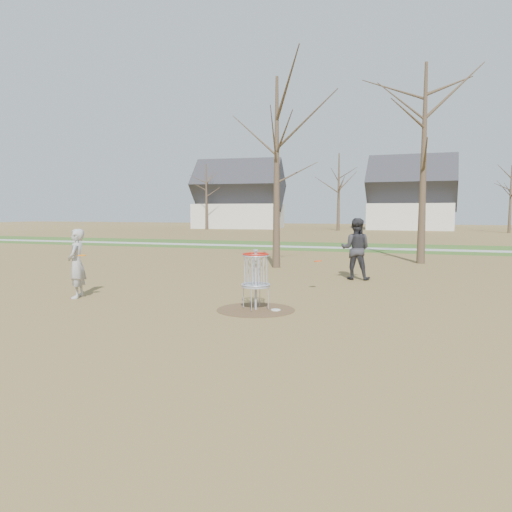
# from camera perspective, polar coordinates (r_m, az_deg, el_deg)

# --- Properties ---
(ground) EXTENTS (160.00, 160.00, 0.00)m
(ground) POSITION_cam_1_polar(r_m,az_deg,el_deg) (11.49, -0.03, -6.18)
(ground) COLOR brown
(ground) RESTS_ON ground
(green_band) EXTENTS (160.00, 8.00, 0.01)m
(green_band) POSITION_cam_1_polar(r_m,az_deg,el_deg) (31.96, 12.12, 0.98)
(green_band) COLOR #2D5119
(green_band) RESTS_ON ground
(footpath) EXTENTS (160.00, 1.50, 0.01)m
(footpath) POSITION_cam_1_polar(r_m,az_deg,el_deg) (30.97, 11.91, 0.87)
(footpath) COLOR #9E9E99
(footpath) RESTS_ON green_band
(dirt_circle) EXTENTS (1.80, 1.80, 0.01)m
(dirt_circle) POSITION_cam_1_polar(r_m,az_deg,el_deg) (11.49, -0.03, -6.15)
(dirt_circle) COLOR #47331E
(dirt_circle) RESTS_ON ground
(player_standing) EXTENTS (0.64, 0.77, 1.80)m
(player_standing) POSITION_cam_1_polar(r_m,az_deg,el_deg) (13.75, -19.82, -0.82)
(player_standing) COLOR #A4A4A4
(player_standing) RESTS_ON ground
(player_throwing) EXTENTS (1.00, 0.78, 2.03)m
(player_throwing) POSITION_cam_1_polar(r_m,az_deg,el_deg) (16.79, 11.33, 0.80)
(player_throwing) COLOR #2C2C30
(player_throwing) RESTS_ON ground
(disc_grounded) EXTENTS (0.22, 0.22, 0.02)m
(disc_grounded) POSITION_cam_1_polar(r_m,az_deg,el_deg) (11.40, 2.28, -6.17)
(disc_grounded) COLOR white
(disc_grounded) RESTS_ON dirt_circle
(discs_in_play) EXTENTS (5.65, 3.43, 0.31)m
(discs_in_play) POSITION_cam_1_polar(r_m,az_deg,el_deg) (13.41, -5.13, -0.27)
(discs_in_play) COLOR #FF430D
(discs_in_play) RESTS_ON ground
(disc_golf_basket) EXTENTS (0.64, 0.64, 1.35)m
(disc_golf_basket) POSITION_cam_1_polar(r_m,az_deg,el_deg) (11.35, -0.03, -1.65)
(disc_golf_basket) COLOR #9EA3AD
(disc_golf_basket) RESTS_ON ground
(bare_trees) EXTENTS (52.62, 44.98, 9.00)m
(bare_trees) POSITION_cam_1_polar(r_m,az_deg,el_deg) (46.60, 16.56, 8.73)
(bare_trees) COLOR #382B1E
(bare_trees) RESTS_ON ground
(houses_row) EXTENTS (56.51, 10.01, 7.26)m
(houses_row) POSITION_cam_1_polar(r_m,az_deg,el_deg) (63.25, 19.40, 5.99)
(houses_row) COLOR silver
(houses_row) RESTS_ON ground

